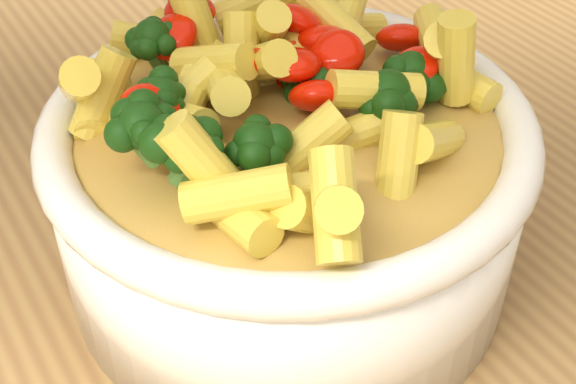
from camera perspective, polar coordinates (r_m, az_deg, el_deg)
table at (r=0.58m, az=-14.07°, el=-11.51°), size 1.20×0.80×0.90m
serving_bowl at (r=0.44m, az=-0.00°, el=0.14°), size 0.26×0.26×0.11m
pasta_salad at (r=0.40m, az=-0.00°, el=7.74°), size 0.20×0.20×0.05m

